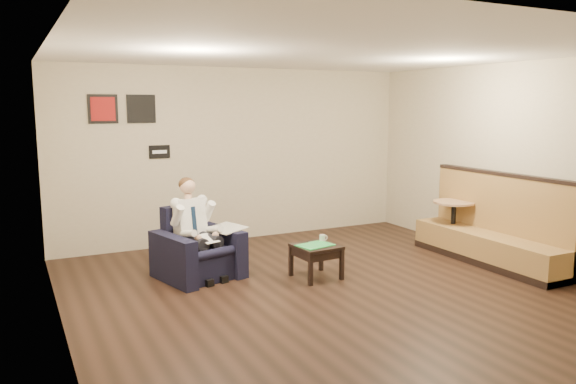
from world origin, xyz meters
name	(u,v)px	position (x,y,z in m)	size (l,w,h in m)	color
ground	(333,291)	(0.00, 0.00, 0.00)	(6.00, 6.00, 0.00)	black
wall_back	(239,155)	(0.00, 3.00, 1.40)	(6.00, 0.02, 2.80)	beige
wall_front	(561,223)	(0.00, -3.00, 1.40)	(6.00, 0.02, 2.80)	beige
wall_left	(57,193)	(-3.00, 0.00, 1.40)	(0.02, 6.00, 2.80)	beige
wall_right	(518,163)	(3.00, 0.00, 1.40)	(0.02, 6.00, 2.80)	beige
ceiling	(336,52)	(0.00, 0.00, 2.80)	(6.00, 6.00, 0.02)	white
seating_sign	(159,152)	(-1.30, 2.98, 1.50)	(0.32, 0.02, 0.20)	black
art_print_left	(103,109)	(-2.10, 2.98, 2.15)	(0.42, 0.03, 0.42)	#A21613
art_print_right	(141,109)	(-1.55, 2.98, 2.15)	(0.42, 0.03, 0.42)	black
armchair	(198,243)	(-1.27, 1.25, 0.45)	(0.92, 0.92, 0.89)	black
seated_man	(203,232)	(-1.24, 1.14, 0.61)	(0.58, 0.88, 1.23)	white
lap_papers	(207,239)	(-1.21, 1.04, 0.55)	(0.20, 0.29, 0.01)	white
newspaper	(226,228)	(-0.88, 1.25, 0.61)	(0.39, 0.49, 0.01)	silver
side_table	(316,261)	(0.07, 0.54, 0.22)	(0.53, 0.53, 0.43)	black
green_folder	(315,245)	(0.05, 0.52, 0.44)	(0.43, 0.31, 0.01)	#28CA55
coffee_mug	(322,238)	(0.24, 0.67, 0.48)	(0.08, 0.08, 0.09)	white
smartphone	(313,242)	(0.11, 0.70, 0.44)	(0.13, 0.07, 0.01)	black
banquette	(489,219)	(2.59, 0.07, 0.63)	(0.58, 2.45, 1.25)	olive
cafe_table	(453,226)	(2.60, 0.78, 0.38)	(0.62, 0.62, 0.77)	tan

